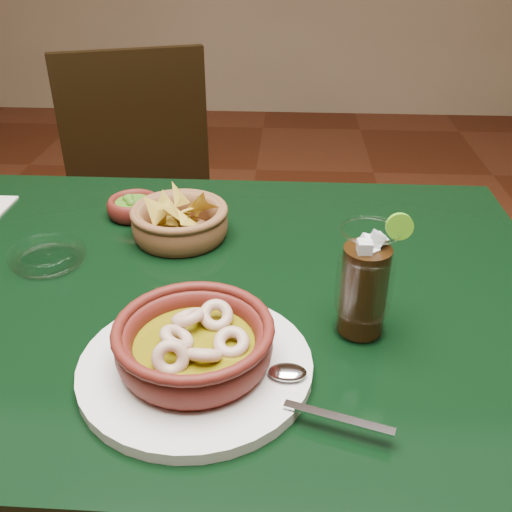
# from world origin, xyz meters

# --- Properties ---
(dining_table) EXTENTS (1.20, 0.80, 0.75)m
(dining_table) POSITION_xyz_m (0.00, 0.00, 0.65)
(dining_table) COLOR black
(dining_table) RESTS_ON ground
(dining_chair) EXTENTS (0.55, 0.55, 0.94)m
(dining_chair) POSITION_xyz_m (-0.21, 0.71, 0.52)
(dining_chair) COLOR black
(dining_chair) RESTS_ON ground
(shrimp_plate) EXTENTS (0.37, 0.29, 0.08)m
(shrimp_plate) POSITION_xyz_m (0.08, -0.20, 0.78)
(shrimp_plate) COLOR silver
(shrimp_plate) RESTS_ON dining_table
(chip_basket) EXTENTS (0.20, 0.20, 0.12)m
(chip_basket) POSITION_xyz_m (-0.00, 0.14, 0.78)
(chip_basket) COLOR brown
(chip_basket) RESTS_ON dining_table
(guacamole_ramekin) EXTENTS (0.12, 0.12, 0.04)m
(guacamole_ramekin) POSITION_xyz_m (-0.10, 0.22, 0.77)
(guacamole_ramekin) COLOR #4C1410
(guacamole_ramekin) RESTS_ON dining_table
(cola_drink) EXTENTS (0.15, 0.15, 0.18)m
(cola_drink) POSITION_xyz_m (0.29, -0.11, 0.83)
(cola_drink) COLOR white
(cola_drink) RESTS_ON dining_table
(glass_ashtray) EXTENTS (0.13, 0.13, 0.03)m
(glass_ashtray) POSITION_xyz_m (-0.20, 0.04, 0.76)
(glass_ashtray) COLOR white
(glass_ashtray) RESTS_ON dining_table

